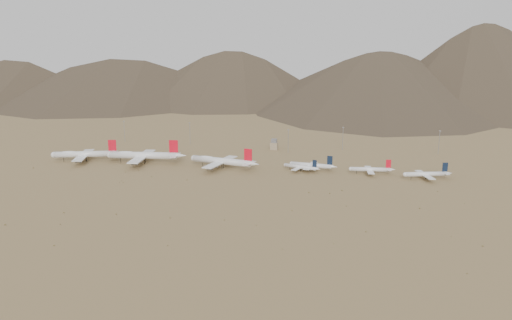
% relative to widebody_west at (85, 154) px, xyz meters
% --- Properties ---
extents(ground, '(3000.00, 3000.00, 0.00)m').
position_rel_widebody_west_xyz_m(ground, '(145.08, -22.79, -7.35)').
color(ground, '#9D8051').
rests_on(ground, ground).
extents(mountain_ridge, '(4400.00, 1000.00, 300.00)m').
position_rel_widebody_west_xyz_m(mountain_ridge, '(145.08, 877.21, 142.65)').
color(mountain_ridge, brown).
rests_on(mountain_ridge, ground).
extents(widebody_west, '(69.28, 55.07, 21.31)m').
position_rel_widebody_west_xyz_m(widebody_west, '(0.00, 0.00, 0.00)').
color(widebody_west, white).
rests_on(widebody_west, ground).
extents(widebody_centre, '(79.56, 61.86, 23.72)m').
position_rel_widebody_west_xyz_m(widebody_centre, '(61.43, 4.07, 0.83)').
color(widebody_centre, white).
rests_on(widebody_centre, ground).
extents(widebody_east, '(71.03, 55.65, 21.34)m').
position_rel_widebody_west_xyz_m(widebody_east, '(142.64, 0.00, 0.01)').
color(widebody_east, white).
rests_on(widebody_east, ground).
extents(narrowbody_a, '(35.99, 26.79, 12.31)m').
position_rel_widebody_west_xyz_m(narrowbody_a, '(217.26, 5.82, -3.35)').
color(narrowbody_a, white).
rests_on(narrowbody_a, ground).
extents(narrowbody_b, '(45.28, 32.91, 15.00)m').
position_rel_widebody_west_xyz_m(narrowbody_b, '(226.94, 11.42, -2.48)').
color(narrowbody_b, white).
rests_on(narrowbody_b, ground).
extents(narrowbody_c, '(41.53, 30.10, 13.74)m').
position_rel_widebody_west_xyz_m(narrowbody_c, '(280.53, 8.86, -2.89)').
color(narrowbody_c, white).
rests_on(narrowbody_c, ground).
extents(narrowbody_d, '(42.94, 31.89, 14.62)m').
position_rel_widebody_west_xyz_m(narrowbody_d, '(327.69, 1.08, -2.60)').
color(narrowbody_d, white).
rests_on(narrowbody_d, ground).
extents(control_tower, '(8.00, 8.00, 12.00)m').
position_rel_widebody_west_xyz_m(control_tower, '(175.08, 97.21, -2.03)').
color(control_tower, gray).
rests_on(control_tower, ground).
extents(mast_far_west, '(2.00, 0.60, 25.70)m').
position_rel_widebody_west_xyz_m(mast_far_west, '(-8.47, 102.31, 6.86)').
color(mast_far_west, gray).
rests_on(mast_far_west, ground).
extents(mast_west, '(2.00, 0.60, 25.70)m').
position_rel_widebody_west_xyz_m(mast_west, '(72.84, 106.75, 6.86)').
color(mast_west, gray).
rests_on(mast_west, ground).
extents(mast_centre, '(2.00, 0.60, 25.70)m').
position_rel_widebody_west_xyz_m(mast_centre, '(193.12, 82.90, 6.86)').
color(mast_centre, gray).
rests_on(mast_centre, ground).
extents(mast_east, '(2.00, 0.60, 25.70)m').
position_rel_widebody_west_xyz_m(mast_east, '(249.89, 111.90, 6.86)').
color(mast_east, gray).
rests_on(mast_east, ground).
extents(mast_far_east, '(2.00, 0.60, 25.70)m').
position_rel_widebody_west_xyz_m(mast_far_east, '(351.23, 110.63, 6.86)').
color(mast_far_east, gray).
rests_on(mast_far_east, ground).
extents(desert_scrub, '(384.13, 176.19, 0.88)m').
position_rel_widebody_west_xyz_m(desert_scrub, '(151.47, -109.07, -7.01)').
color(desert_scrub, olive).
rests_on(desert_scrub, ground).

